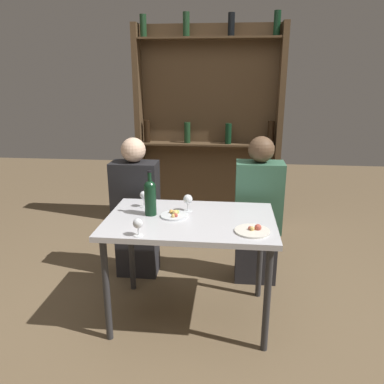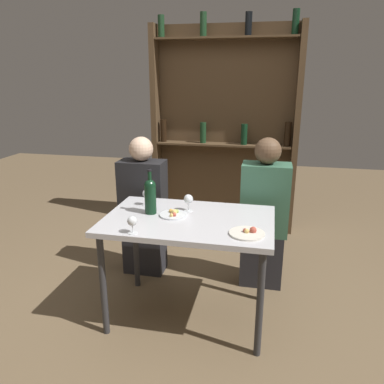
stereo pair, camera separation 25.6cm
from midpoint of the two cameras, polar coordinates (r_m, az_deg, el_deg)
name	(u,v)px [view 1 (the left image)]	position (r m, az deg, el deg)	size (l,w,h in m)	color
ground_plane	(190,315)	(2.87, -2.93, -18.26)	(10.00, 10.00, 0.00)	brown
dining_table	(190,229)	(2.54, -3.16, -5.70)	(1.13, 0.73, 0.76)	silver
wine_rack_wall	(208,125)	(4.14, 0.69, 10.14)	(1.57, 0.21, 2.27)	#4C3823
wine_bottle	(150,196)	(2.55, -9.26, -0.65)	(0.08, 0.08, 0.31)	black
wine_glass_0	(188,200)	(2.61, -3.44, -1.23)	(0.06, 0.06, 0.12)	silver
wine_glass_1	(144,196)	(2.73, -10.03, -0.63)	(0.06, 0.06, 0.12)	silver
wine_glass_2	(138,224)	(2.26, -11.49, -4.88)	(0.06, 0.06, 0.11)	silver
food_plate_0	(253,230)	(2.30, 6.11, -5.91)	(0.22, 0.22, 0.05)	silver
food_plate_1	(174,215)	(2.54, -5.59, -3.55)	(0.19, 0.19, 0.04)	silver
seated_person_left	(136,212)	(3.21, -10.77, -3.12)	(0.38, 0.22, 1.20)	#26262B
seated_person_right	(258,215)	(3.07, 7.64, -3.57)	(0.37, 0.22, 1.22)	#26262B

